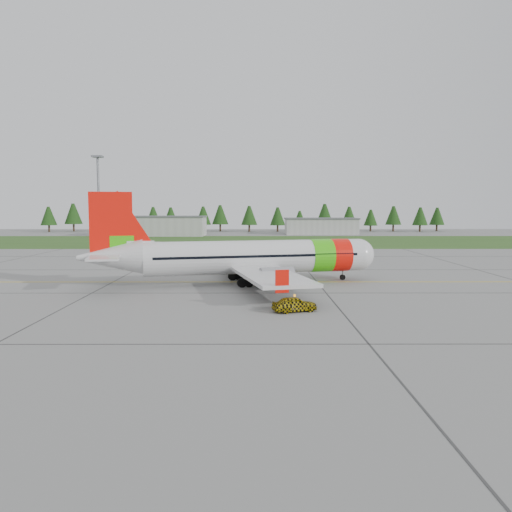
{
  "coord_description": "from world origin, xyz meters",
  "views": [
    {
      "loc": [
        2.37,
        -52.49,
        9.08
      ],
      "look_at": [
        2.52,
        4.2,
        3.57
      ],
      "focal_mm": 35.0,
      "sensor_mm": 36.0,
      "label": 1
    }
  ],
  "objects": [
    {
      "name": "follow_me_car",
      "position": [
        5.86,
        -9.51,
        1.97
      ],
      "size": [
        1.77,
        1.93,
        3.94
      ],
      "primitive_type": "imported",
      "rotation": [
        0.0,
        0.0,
        1.89
      ],
      "color": "gold",
      "rests_on": "ground"
    },
    {
      "name": "hangar_east",
      "position": [
        25.0,
        118.0,
        2.6
      ],
      "size": [
        24.0,
        12.0,
        5.2
      ],
      "primitive_type": "cube",
      "color": "#A8A8A3",
      "rests_on": "ground"
    },
    {
      "name": "aircraft",
      "position": [
        1.67,
        7.0,
        3.13
      ],
      "size": [
        35.3,
        33.15,
        10.84
      ],
      "rotation": [
        0.0,
        0.0,
        0.23
      ],
      "color": "silver",
      "rests_on": "ground"
    },
    {
      "name": "ground",
      "position": [
        0.0,
        0.0,
        0.0
      ],
      "size": [
        320.0,
        320.0,
        0.0
      ],
      "primitive_type": "plane",
      "color": "gray",
      "rests_on": "ground"
    },
    {
      "name": "taxi_guideline",
      "position": [
        0.0,
        8.0,
        0.01
      ],
      "size": [
        120.0,
        0.25,
        0.02
      ],
      "primitive_type": "cube",
      "color": "gold",
      "rests_on": "ground"
    },
    {
      "name": "treeline",
      "position": [
        0.0,
        138.0,
        5.0
      ],
      "size": [
        160.0,
        8.0,
        10.0
      ],
      "primitive_type": null,
      "color": "#1C3F14",
      "rests_on": "ground"
    },
    {
      "name": "service_van",
      "position": [
        -19.42,
        58.9,
        2.18
      ],
      "size": [
        1.81,
        1.74,
        4.37
      ],
      "primitive_type": "imported",
      "rotation": [
        0.0,
        0.0,
        -0.23
      ],
      "color": "white",
      "rests_on": "ground"
    },
    {
      "name": "floodlight_mast",
      "position": [
        -32.0,
        58.0,
        10.0
      ],
      "size": [
        0.5,
        0.5,
        20.0
      ],
      "primitive_type": "cylinder",
      "color": "slate",
      "rests_on": "ground"
    },
    {
      "name": "hangar_west",
      "position": [
        -30.0,
        110.0,
        3.0
      ],
      "size": [
        32.0,
        14.0,
        6.0
      ],
      "primitive_type": "cube",
      "color": "#A8A8A3",
      "rests_on": "ground"
    },
    {
      "name": "grass_strip",
      "position": [
        0.0,
        82.0,
        0.01
      ],
      "size": [
        320.0,
        50.0,
        0.03
      ],
      "primitive_type": "cube",
      "color": "#30561E",
      "rests_on": "ground"
    }
  ]
}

